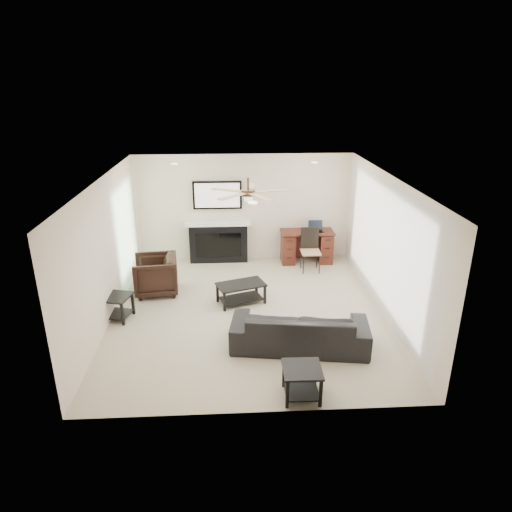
# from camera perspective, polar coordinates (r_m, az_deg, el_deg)

# --- Properties ---
(room_shell) EXTENTS (5.50, 5.54, 2.52)m
(room_shell) POSITION_cam_1_polar(r_m,az_deg,el_deg) (8.00, 0.38, 3.98)
(room_shell) COLOR #BEAD99
(room_shell) RESTS_ON ground
(sofa) EXTENTS (2.29, 1.16, 0.64)m
(sofa) POSITION_cam_1_polar(r_m,az_deg,el_deg) (7.44, 5.47, -9.05)
(sofa) COLOR black
(sofa) RESTS_ON ground
(armchair) EXTENTS (0.94, 0.92, 0.78)m
(armchair) POSITION_cam_1_polar(r_m,az_deg,el_deg) (9.38, -12.43, -2.32)
(armchair) COLOR black
(armchair) RESTS_ON ground
(coffee_table) EXTENTS (1.01, 0.77, 0.40)m
(coffee_table) POSITION_cam_1_polar(r_m,az_deg,el_deg) (8.83, -1.88, -4.67)
(coffee_table) COLOR black
(coffee_table) RESTS_ON ground
(end_table_near) EXTENTS (0.53, 0.53, 0.45)m
(end_table_near) POSITION_cam_1_polar(r_m,az_deg,el_deg) (6.44, 5.73, -15.45)
(end_table_near) COLOR black
(end_table_near) RESTS_ON ground
(end_table_left) EXTENTS (0.61, 0.61, 0.45)m
(end_table_left) POSITION_cam_1_polar(r_m,az_deg,el_deg) (8.63, -17.00, -6.14)
(end_table_left) COLOR black
(end_table_left) RESTS_ON ground
(fireplace_unit) EXTENTS (1.52, 0.34, 1.91)m
(fireplace_unit) POSITION_cam_1_polar(r_m,az_deg,el_deg) (10.59, -4.77, 4.16)
(fireplace_unit) COLOR black
(fireplace_unit) RESTS_ON ground
(desk) EXTENTS (1.22, 0.56, 0.76)m
(desk) POSITION_cam_1_polar(r_m,az_deg,el_deg) (10.78, 6.34, 1.19)
(desk) COLOR #38170E
(desk) RESTS_ON ground
(desk_chair) EXTENTS (0.42, 0.44, 0.97)m
(desk_chair) POSITION_cam_1_polar(r_m,az_deg,el_deg) (10.24, 6.85, 0.68)
(desk_chair) COLOR black
(desk_chair) RESTS_ON ground
(laptop) EXTENTS (0.33, 0.24, 0.23)m
(laptop) POSITION_cam_1_polar(r_m,az_deg,el_deg) (10.64, 7.52, 3.67)
(laptop) COLOR black
(laptop) RESTS_ON desk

